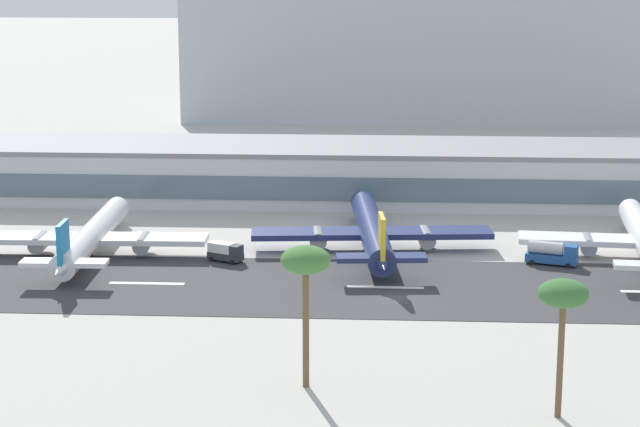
{
  "coord_description": "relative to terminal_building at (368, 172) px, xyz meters",
  "views": [
    {
      "loc": [
        -1.72,
        -170.8,
        52.17
      ],
      "look_at": [
        -13.69,
        32.28,
        5.71
      ],
      "focal_mm": 65.9,
      "sensor_mm": 36.0,
      "label": 1
    }
  ],
  "objects": [
    {
      "name": "airliner_gold_tail_gate_1",
      "position": [
        1.67,
        -43.45,
        -2.35
      ],
      "size": [
        42.56,
        52.06,
        10.87
      ],
      "rotation": [
        0.0,
        0.0,
        1.66
      ],
      "color": "navy",
      "rests_on": "ground_plane"
    },
    {
      "name": "palm_tree_2",
      "position": [
        -5.33,
        -108.32,
        9.48
      ],
      "size": [
        6.0,
        6.0,
        17.57
      ],
      "color": "brown",
      "rests_on": "ground_plane"
    },
    {
      "name": "runway_centreline_dash_4",
      "position": [
        4.11,
        -65.55,
        -5.74
      ],
      "size": [
        12.0,
        1.2,
        0.01
      ],
      "primitive_type": "cube",
      "color": "white",
      "rests_on": "runway_strip"
    },
    {
      "name": "runway_strip",
      "position": [
        5.98,
        -65.55,
        -5.78
      ],
      "size": [
        800.0,
        32.61,
        0.08
      ],
      "primitive_type": "cube",
      "color": "#38383A",
      "rests_on": "ground_plane"
    },
    {
      "name": "service_box_truck_0",
      "position": [
        -22.97,
        -51.68,
        -4.03
      ],
      "size": [
        6.45,
        4.78,
        3.25
      ],
      "rotation": [
        0.0,
        0.0,
        5.83
      ],
      "color": "#2D3338",
      "rests_on": "ground_plane"
    },
    {
      "name": "distant_hotel_block",
      "position": [
        11.76,
        115.09,
        19.17
      ],
      "size": [
        139.14,
        25.0,
        49.98
      ],
      "primitive_type": "cube",
      "color": "#A8B2BC",
      "rests_on": "ground_plane"
    },
    {
      "name": "service_fuel_truck_1",
      "position": [
        31.85,
        -50.47,
        -3.79
      ],
      "size": [
        8.89,
        5.09,
        3.95
      ],
      "rotation": [
        0.0,
        0.0,
        5.97
      ],
      "color": "#23569E",
      "rests_on": "ground_plane"
    },
    {
      "name": "airliner_blue_tail_gate_0",
      "position": [
        -46.61,
        -49.6,
        -2.54
      ],
      "size": [
        40.08,
        49.31,
        10.29
      ],
      "rotation": [
        0.0,
        0.0,
        1.6
      ],
      "color": "silver",
      "rests_on": "ground_plane"
    },
    {
      "name": "terminal_building",
      "position": [
        0.0,
        0.0,
        0.0
      ],
      "size": [
        182.22,
        26.19,
        11.63
      ],
      "color": "silver",
      "rests_on": "ground_plane"
    },
    {
      "name": "ground_plane",
      "position": [
        5.98,
        -71.27,
        -5.82
      ],
      "size": [
        1400.0,
        1400.0,
        0.0
      ],
      "primitive_type": "plane",
      "color": "#B2AFA8"
    },
    {
      "name": "palm_tree_1",
      "position": [
        23.87,
        -116.05,
        8.27
      ],
      "size": [
        5.64,
        5.64,
        16.17
      ],
      "color": "brown",
      "rests_on": "ground_plane"
    },
    {
      "name": "runway_centreline_dash_3",
      "position": [
        -33.64,
        -65.55,
        -5.74
      ],
      "size": [
        12.0,
        1.2,
        0.01
      ],
      "primitive_type": "cube",
      "color": "white",
      "rests_on": "runway_strip"
    }
  ]
}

